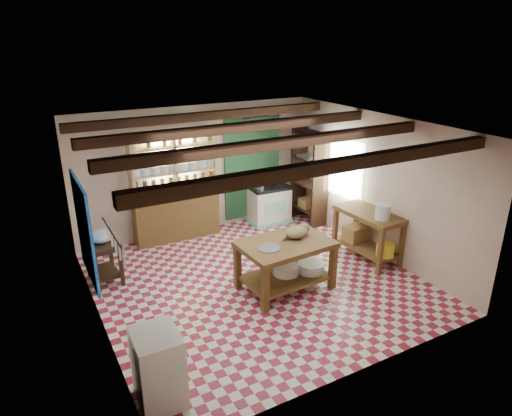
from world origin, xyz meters
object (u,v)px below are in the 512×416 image
work_table (285,265)px  prep_table (104,261)px  white_cabinet (158,368)px  stove (269,204)px  right_counter (367,235)px  cat (297,232)px

work_table → prep_table: (-2.51, 1.63, -0.05)m
work_table → white_cabinet: 2.89m
stove → right_counter: bearing=-71.4°
right_counter → cat: cat is taller
white_cabinet → right_counter: (4.40, 1.57, 0.01)m
prep_table → cat: cat is taller
stove → right_counter: right_counter is taller
stove → white_cabinet: bearing=-130.9°
prep_table → work_table: bearing=-36.3°
white_cabinet → right_counter: size_ratio=0.70×
white_cabinet → stove: bearing=48.4°
right_counter → cat: (-1.62, -0.10, 0.45)m
cat → stove: bearing=56.2°
prep_table → right_counter: bearing=-21.8°
work_table → stove: bearing=61.9°
prep_table → cat: bearing=-32.9°
prep_table → cat: size_ratio=1.81×
white_cabinet → cat: cat is taller
cat → prep_table: bearing=137.4°
stove → white_cabinet: (-3.72, -3.94, 0.03)m
work_table → right_counter: size_ratio=1.13×
work_table → prep_table: work_table is taller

